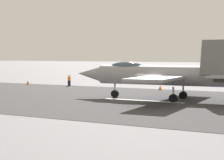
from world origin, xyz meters
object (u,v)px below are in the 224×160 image
(crew_person, at_px, (69,80))
(marker_cone_far, at_px, (28,83))
(marker_cone_mid, at_px, (160,88))
(fighter_jet, at_px, (160,74))

(crew_person, distance_m, marker_cone_far, 7.07)
(marker_cone_mid, xyz_separation_m, marker_cone_far, (20.59, 0.00, 0.00))
(fighter_jet, xyz_separation_m, marker_cone_mid, (4.21, -10.31, -2.14))
(crew_person, xyz_separation_m, marker_cone_mid, (-13.54, 0.28, -0.51))
(marker_cone_mid, distance_m, marker_cone_far, 20.59)
(marker_cone_far, bearing_deg, marker_cone_mid, 180.00)
(fighter_jet, height_order, marker_cone_far, fighter_jet)
(crew_person, distance_m, marker_cone_mid, 13.55)
(marker_cone_mid, bearing_deg, marker_cone_far, 0.00)
(crew_person, bearing_deg, marker_cone_mid, 178.81)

